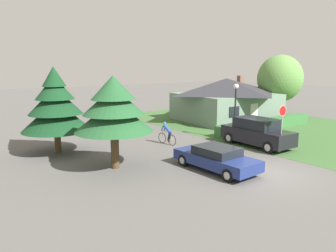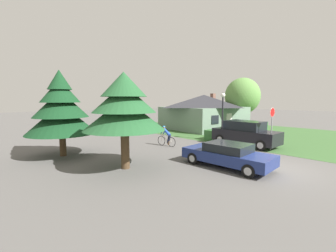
# 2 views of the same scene
# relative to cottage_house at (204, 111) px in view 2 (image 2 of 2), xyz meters

# --- Properties ---
(ground_plane) EXTENTS (140.00, 140.00, 0.00)m
(ground_plane) POSITION_rel_cottage_house_xyz_m (-10.52, -12.52, -2.12)
(ground_plane) COLOR #5B5956
(grass_verge_right) EXTENTS (16.00, 36.00, 0.01)m
(grass_verge_right) POSITION_rel_cottage_house_xyz_m (0.75, -8.52, -2.12)
(grass_verge_right) COLOR #3D6633
(grass_verge_right) RESTS_ON ground
(cottage_house) EXTENTS (9.84, 8.94, 4.30)m
(cottage_house) POSITION_rel_cottage_house_xyz_m (0.00, 0.00, 0.00)
(cottage_house) COLOR slate
(cottage_house) RESTS_ON ground
(hedge_row) EXTENTS (11.31, 0.90, 0.88)m
(hedge_row) POSITION_rel_cottage_house_xyz_m (-0.94, -5.52, -1.68)
(hedge_row) COLOR #387038
(hedge_row) RESTS_ON ground
(sedan_left_lane) EXTENTS (2.06, 4.68, 1.26)m
(sedan_left_lane) POSITION_rel_cottage_house_xyz_m (-12.06, -10.71, -1.47)
(sedan_left_lane) COLOR navy
(sedan_left_lane) RESTS_ON ground
(cyclist) EXTENTS (0.44, 1.73, 1.54)m
(cyclist) POSITION_rel_cottage_house_xyz_m (-10.68, -4.63, -1.39)
(cyclist) COLOR black
(cyclist) RESTS_ON ground
(parked_suv_right) EXTENTS (2.14, 4.92, 1.88)m
(parked_suv_right) POSITION_rel_cottage_house_xyz_m (-6.21, -8.68, -1.19)
(parked_suv_right) COLOR black
(parked_suv_right) RESTS_ON ground
(stop_sign) EXTENTS (0.65, 0.07, 2.96)m
(stop_sign) POSITION_rel_cottage_house_xyz_m (-6.55, -10.75, -0.07)
(stop_sign) COLOR gray
(stop_sign) RESTS_ON ground
(street_lamp) EXTENTS (0.38, 0.38, 4.13)m
(street_lamp) POSITION_rel_cottage_house_xyz_m (-5.85, -6.39, 0.78)
(street_lamp) COLOR black
(street_lamp) RESTS_ON ground
(conifer_tall_near) EXTENTS (4.07, 4.07, 4.86)m
(conifer_tall_near) POSITION_rel_cottage_house_xyz_m (-16.06, -7.26, 1.08)
(conifer_tall_near) COLOR #4C3823
(conifer_tall_near) RESTS_ON ground
(conifer_tall_far) EXTENTS (4.15, 4.15, 5.30)m
(conifer_tall_far) POSITION_rel_cottage_house_xyz_m (-17.44, -2.35, 0.79)
(conifer_tall_far) COLOR #4C3823
(conifer_tall_far) RESTS_ON ground
(deciduous_tree_right) EXTENTS (4.61, 4.61, 6.41)m
(deciduous_tree_right) POSITION_rel_cottage_house_xyz_m (6.02, -1.83, 1.86)
(deciduous_tree_right) COLOR #4C3823
(deciduous_tree_right) RESTS_ON ground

